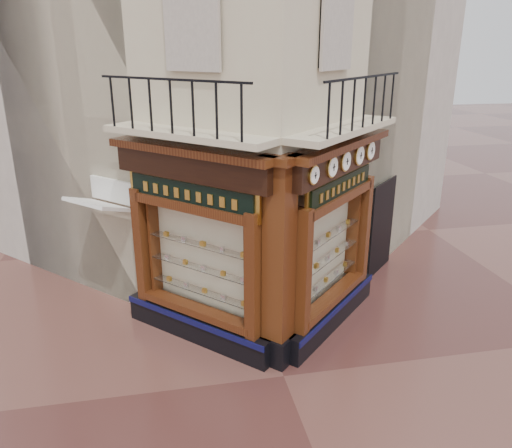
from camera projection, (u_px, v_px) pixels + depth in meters
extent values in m
plane|color=#492522|center=(284.00, 376.00, 9.07)|extent=(80.00, 80.00, 0.00)
cube|color=beige|center=(230.00, 32.00, 12.74)|extent=(11.31, 11.31, 12.00)
cube|color=beige|center=(135.00, 52.00, 14.75)|extent=(11.31, 11.31, 11.00)
cube|color=beige|center=(297.00, 52.00, 15.64)|extent=(11.31, 11.31, 11.00)
cube|color=black|center=(197.00, 327.00, 10.14)|extent=(2.72, 2.72, 0.55)
cube|color=#0B0C3A|center=(191.00, 322.00, 9.92)|extent=(2.50, 2.50, 0.12)
cube|color=#3D190B|center=(254.00, 277.00, 8.90)|extent=(0.37, 0.37, 2.45)
cube|color=#3D190B|center=(143.00, 244.00, 10.37)|extent=(0.37, 0.37, 2.45)
cube|color=#FFF2C1|center=(205.00, 255.00, 9.90)|extent=(1.80, 1.80, 2.10)
cube|color=black|center=(191.00, 167.00, 9.04)|extent=(2.69, 2.69, 0.50)
cube|color=#3D190B|center=(187.00, 151.00, 8.88)|extent=(2.86, 2.86, 0.14)
cube|color=black|center=(332.00, 313.00, 10.66)|extent=(2.72, 2.72, 0.55)
cube|color=#0B0C3A|center=(340.00, 307.00, 10.49)|extent=(2.50, 2.50, 0.12)
cube|color=#3D190B|center=(302.00, 273.00, 9.06)|extent=(0.37, 0.37, 2.45)
cube|color=#3D190B|center=(362.00, 229.00, 11.25)|extent=(0.37, 0.37, 2.45)
cube|color=#FFF2C1|center=(321.00, 246.00, 10.34)|extent=(1.80, 1.80, 2.10)
cube|color=black|center=(339.00, 160.00, 9.55)|extent=(2.69, 2.69, 0.50)
cube|color=#3D190B|center=(344.00, 145.00, 9.41)|extent=(2.86, 2.86, 0.14)
cube|color=black|center=(278.00, 348.00, 9.44)|extent=(0.78, 0.78, 0.55)
cube|color=#3D190B|center=(279.00, 254.00, 8.79)|extent=(0.64, 0.64, 3.50)
cube|color=#3D190B|center=(281.00, 159.00, 8.22)|extent=(0.85, 0.85, 0.14)
cube|color=beige|center=(186.00, 134.00, 8.77)|extent=(2.97, 2.97, 0.12)
cube|color=black|center=(170.00, 79.00, 8.19)|extent=(2.36, 2.36, 0.04)
cube|color=beige|center=(346.00, 129.00, 9.30)|extent=(2.97, 2.97, 0.12)
cube|color=black|center=(366.00, 77.00, 8.81)|extent=(2.36, 2.36, 0.04)
cylinder|color=gold|center=(313.00, 175.00, 8.39)|extent=(0.28, 0.28, 0.34)
cylinder|color=white|center=(315.00, 175.00, 8.37)|extent=(0.22, 0.22, 0.29)
cube|color=black|center=(316.00, 175.00, 8.36)|extent=(0.02, 0.02, 0.11)
cube|color=black|center=(316.00, 175.00, 8.36)|extent=(0.07, 0.07, 0.01)
cylinder|color=gold|center=(332.00, 167.00, 8.94)|extent=(0.32, 0.32, 0.40)
cylinder|color=white|center=(333.00, 167.00, 8.92)|extent=(0.26, 0.26, 0.34)
cube|color=black|center=(334.00, 167.00, 8.92)|extent=(0.02, 0.02, 0.13)
cube|color=black|center=(334.00, 167.00, 8.92)|extent=(0.08, 0.08, 0.01)
cylinder|color=gold|center=(345.00, 161.00, 9.39)|extent=(0.32, 0.32, 0.40)
cylinder|color=white|center=(347.00, 161.00, 9.38)|extent=(0.26, 0.26, 0.34)
cube|color=black|center=(348.00, 161.00, 9.37)|extent=(0.02, 0.02, 0.13)
cube|color=black|center=(348.00, 161.00, 9.37)|extent=(0.08, 0.08, 0.01)
cylinder|color=gold|center=(359.00, 155.00, 9.90)|extent=(0.33, 0.33, 0.41)
cylinder|color=white|center=(360.00, 155.00, 9.88)|extent=(0.26, 0.26, 0.35)
cube|color=black|center=(361.00, 156.00, 9.88)|extent=(0.02, 0.02, 0.14)
cube|color=black|center=(361.00, 156.00, 9.88)|extent=(0.08, 0.08, 0.01)
cylinder|color=gold|center=(370.00, 150.00, 10.36)|extent=(0.32, 0.32, 0.41)
cylinder|color=white|center=(371.00, 151.00, 10.34)|extent=(0.26, 0.26, 0.35)
cube|color=black|center=(372.00, 151.00, 10.33)|extent=(0.02, 0.02, 0.14)
cube|color=black|center=(372.00, 151.00, 10.33)|extent=(0.08, 0.08, 0.01)
cube|color=gold|center=(190.00, 194.00, 9.17)|extent=(2.24, 2.24, 0.60)
cube|color=black|center=(189.00, 194.00, 9.14)|extent=(2.08, 2.08, 0.45)
cube|color=gold|center=(340.00, 186.00, 9.70)|extent=(2.00, 2.00, 0.53)
cube|color=black|center=(342.00, 186.00, 9.68)|extent=(1.86, 1.86, 0.40)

